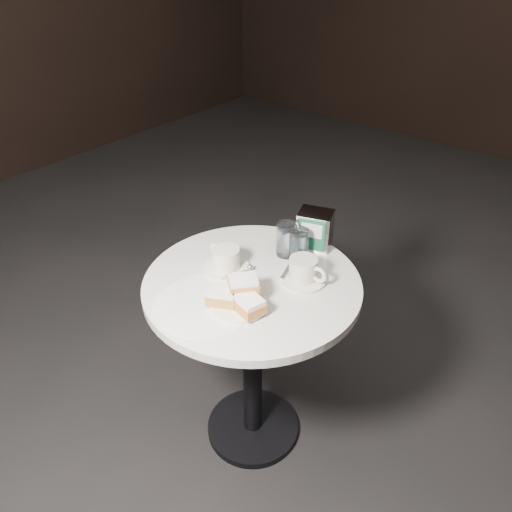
% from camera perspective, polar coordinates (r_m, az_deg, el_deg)
% --- Properties ---
extents(ground, '(7.00, 7.00, 0.00)m').
position_cam_1_polar(ground, '(2.13, -0.36, -19.14)').
color(ground, black).
rests_on(ground, ground).
extents(cafe_table, '(0.70, 0.70, 0.74)m').
position_cam_1_polar(cafe_table, '(1.72, -0.42, -8.14)').
color(cafe_table, black).
rests_on(cafe_table, ground).
extents(sugar_spill, '(0.38, 0.38, 0.00)m').
position_cam_1_polar(sugar_spill, '(1.51, -5.98, -5.48)').
color(sugar_spill, white).
rests_on(sugar_spill, cafe_table).
extents(beignet_plate, '(0.20, 0.20, 0.09)m').
position_cam_1_polar(beignet_plate, '(1.48, -2.04, -4.78)').
color(beignet_plate, white).
rests_on(beignet_plate, cafe_table).
extents(coffee_cup_left, '(0.18, 0.18, 0.08)m').
position_cam_1_polar(coffee_cup_left, '(1.63, -3.45, -0.52)').
color(coffee_cup_left, white).
rests_on(coffee_cup_left, cafe_table).
extents(coffee_cup_right, '(0.17, 0.16, 0.08)m').
position_cam_1_polar(coffee_cup_right, '(1.58, 5.44, -1.74)').
color(coffee_cup_right, silver).
rests_on(coffee_cup_right, cafe_table).
extents(water_glass_left, '(0.09, 0.09, 0.12)m').
position_cam_1_polar(water_glass_left, '(1.69, 3.55, 1.86)').
color(water_glass_left, white).
rests_on(water_glass_left, cafe_table).
extents(water_glass_right, '(0.07, 0.07, 0.11)m').
position_cam_1_polar(water_glass_right, '(1.68, 4.88, 1.31)').
color(water_glass_right, white).
rests_on(water_glass_right, cafe_table).
extents(napkin_dispenser, '(0.14, 0.13, 0.13)m').
position_cam_1_polar(napkin_dispenser, '(1.74, 6.74, 3.02)').
color(napkin_dispenser, silver).
rests_on(napkin_dispenser, cafe_table).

